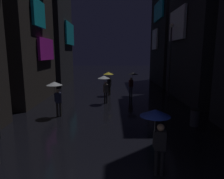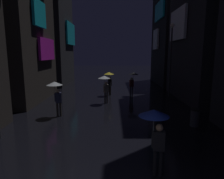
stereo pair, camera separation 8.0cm
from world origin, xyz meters
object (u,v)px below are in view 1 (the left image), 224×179
at_px(streetlamp_right_far, 170,52).
at_px(pedestrian_midstreet_left_clear, 56,89).
at_px(pedestrian_far_right_blue, 157,124).
at_px(trash_bin, 195,117).
at_px(pedestrian_foreground_right_black, 132,77).
at_px(pedestrian_foreground_left_clear, 105,82).
at_px(pedestrian_midstreet_centre_yellow, 109,77).

bearing_deg(streetlamp_right_far, pedestrian_midstreet_left_clear, -144.39).
xyz_separation_m(pedestrian_far_right_blue, pedestrian_midstreet_left_clear, (-4.60, 5.83, 0.00)).
height_order(pedestrian_far_right_blue, trash_bin, pedestrian_far_right_blue).
distance_m(pedestrian_foreground_right_black, trash_bin, 7.99).
bearing_deg(pedestrian_midstreet_left_clear, pedestrian_far_right_blue, -51.71).
height_order(pedestrian_midstreet_left_clear, trash_bin, pedestrian_midstreet_left_clear).
relative_size(pedestrian_midstreet_left_clear, streetlamp_right_far, 0.34).
distance_m(pedestrian_far_right_blue, pedestrian_foreground_right_black, 11.82).
distance_m(pedestrian_far_right_blue, pedestrian_foreground_left_clear, 9.23).
distance_m(pedestrian_far_right_blue, streetlamp_right_far, 12.51).
distance_m(pedestrian_midstreet_left_clear, streetlamp_right_far, 10.41).
relative_size(pedestrian_midstreet_left_clear, pedestrian_foreground_right_black, 1.00).
relative_size(pedestrian_far_right_blue, streetlamp_right_far, 0.34).
relative_size(pedestrian_far_right_blue, pedestrian_midstreet_left_clear, 1.00).
relative_size(pedestrian_far_right_blue, pedestrian_foreground_left_clear, 1.00).
relative_size(pedestrian_midstreet_centre_yellow, streetlamp_right_far, 0.34).
relative_size(pedestrian_foreground_left_clear, pedestrian_midstreet_left_clear, 1.00).
distance_m(pedestrian_foreground_left_clear, trash_bin, 6.87).
height_order(pedestrian_far_right_blue, pedestrian_midstreet_left_clear, same).
height_order(pedestrian_foreground_right_black, trash_bin, pedestrian_foreground_right_black).
xyz_separation_m(pedestrian_far_right_blue, pedestrian_foreground_right_black, (0.46, 11.81, 0.00)).
xyz_separation_m(pedestrian_far_right_blue, pedestrian_foreground_left_clear, (-1.88, 9.04, 0.00)).
distance_m(pedestrian_far_right_blue, pedestrian_midstreet_centre_yellow, 12.12).
distance_m(pedestrian_midstreet_left_clear, pedestrian_foreground_right_black, 7.84).
height_order(pedestrian_foreground_right_black, streetlamp_right_far, streetlamp_right_far).
xyz_separation_m(pedestrian_foreground_right_black, pedestrian_midstreet_centre_yellow, (-2.07, 0.20, 0.00)).
distance_m(pedestrian_midstreet_centre_yellow, trash_bin, 9.03).
height_order(pedestrian_far_right_blue, pedestrian_foreground_right_black, same).
bearing_deg(trash_bin, pedestrian_foreground_left_clear, 135.84).
height_order(pedestrian_foreground_left_clear, pedestrian_midstreet_centre_yellow, same).
bearing_deg(pedestrian_far_right_blue, pedestrian_foreground_right_black, 87.79).
relative_size(pedestrian_midstreet_left_clear, pedestrian_midstreet_centre_yellow, 1.00).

